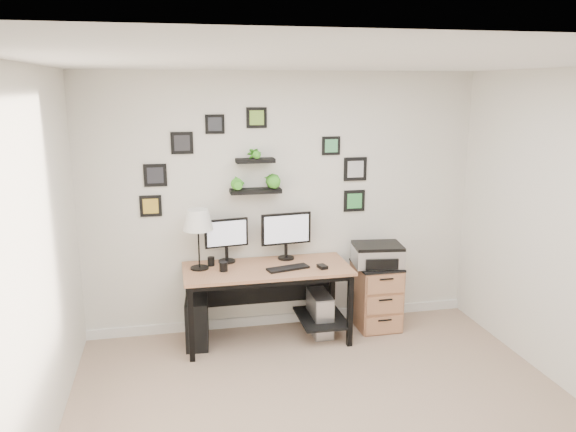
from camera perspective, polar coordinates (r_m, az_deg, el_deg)
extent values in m
plane|color=white|center=(3.63, 6.10, 15.32)|extent=(4.00, 4.00, 0.00)
plane|color=silver|center=(5.68, -0.44, 1.36)|extent=(4.00, 0.00, 4.00)
plane|color=silver|center=(3.74, -25.21, -6.17)|extent=(0.00, 4.00, 4.00)
cube|color=white|center=(6.04, -0.39, -10.35)|extent=(4.00, 0.03, 0.10)
cube|color=#AF7752|center=(5.43, -2.15, -5.38)|extent=(1.60, 0.70, 0.03)
cube|color=black|center=(5.44, -2.15, -5.78)|extent=(1.54, 0.64, 0.05)
cube|color=black|center=(5.83, -2.69, -6.93)|extent=(1.44, 0.02, 0.41)
cube|color=black|center=(5.74, 3.40, -10.27)|extent=(0.45, 0.63, 0.03)
cube|color=black|center=(5.22, -9.82, -10.78)|extent=(0.05, 0.05, 0.72)
cube|color=black|center=(5.77, -10.08, -8.40)|extent=(0.05, 0.05, 0.72)
cube|color=black|center=(5.46, 6.32, -9.54)|extent=(0.05, 0.05, 0.72)
cube|color=black|center=(5.99, 4.52, -7.40)|extent=(0.05, 0.05, 0.72)
cylinder|color=black|center=(5.61, -6.22, -4.58)|extent=(0.19, 0.19, 0.02)
cylinder|color=black|center=(5.59, -6.24, -3.85)|extent=(0.04, 0.04, 0.15)
cube|color=black|center=(5.52, -6.28, -1.72)|extent=(0.43, 0.09, 0.28)
cube|color=silver|center=(5.51, -6.24, -1.77)|extent=(0.38, 0.06, 0.24)
cylinder|color=black|center=(5.68, -0.20, -4.28)|extent=(0.18, 0.18, 0.02)
cylinder|color=black|center=(5.66, -0.20, -3.57)|extent=(0.04, 0.04, 0.15)
cube|color=black|center=(5.59, -0.19, -1.30)|extent=(0.51, 0.08, 0.32)
cube|color=silver|center=(5.58, -0.14, -1.34)|extent=(0.46, 0.05, 0.27)
cube|color=black|center=(5.36, -0.01, -5.32)|extent=(0.42, 0.22, 0.02)
cube|color=black|center=(5.40, 3.51, -5.16)|extent=(0.09, 0.12, 0.03)
cylinder|color=black|center=(5.44, -8.97, -5.23)|extent=(0.18, 0.18, 0.02)
cylinder|color=black|center=(5.37, -9.07, -2.53)|extent=(0.02, 0.02, 0.53)
cone|color=white|center=(5.32, -9.15, -0.37)|extent=(0.29, 0.29, 0.20)
cylinder|color=black|center=(5.34, -6.57, -5.12)|extent=(0.08, 0.08, 0.09)
cylinder|color=black|center=(5.51, -7.82, -4.59)|extent=(0.07, 0.07, 0.09)
cube|color=black|center=(5.60, -9.22, -10.42)|extent=(0.25, 0.49, 0.47)
cube|color=gray|center=(5.77, 3.24, -9.82)|extent=(0.19, 0.42, 0.42)
cube|color=silver|center=(5.58, 3.81, -10.64)|extent=(0.17, 0.01, 0.39)
cube|color=#AF7752|center=(5.96, 8.90, -8.03)|extent=(0.42, 0.50, 0.65)
cube|color=black|center=(5.84, 9.02, -4.96)|extent=(0.43, 0.51, 0.02)
cube|color=#AF7752|center=(5.82, 9.74, -10.90)|extent=(0.39, 0.02, 0.18)
cylinder|color=black|center=(5.78, 9.81, -10.40)|extent=(0.14, 0.02, 0.02)
cube|color=#AF7752|center=(5.73, 9.82, -8.92)|extent=(0.39, 0.02, 0.18)
cylinder|color=black|center=(5.70, 9.90, -8.40)|extent=(0.14, 0.02, 0.02)
cube|color=#AF7752|center=(5.66, 9.91, -6.88)|extent=(0.39, 0.02, 0.18)
cylinder|color=black|center=(5.62, 9.99, -6.35)|extent=(0.14, 0.02, 0.02)
cube|color=silver|center=(5.79, 9.07, -4.04)|extent=(0.52, 0.42, 0.19)
cube|color=black|center=(5.76, 9.10, -3.00)|extent=(0.52, 0.42, 0.03)
cube|color=black|center=(5.62, 9.54, -4.89)|extent=(0.33, 0.06, 0.11)
cube|color=black|center=(5.51, -3.32, 2.57)|extent=(0.50, 0.18, 0.04)
cube|color=black|center=(5.45, -3.34, 5.65)|extent=(0.38, 0.15, 0.04)
imported|color=green|center=(5.46, -5.11, 4.09)|extent=(0.15, 0.12, 0.27)
imported|color=green|center=(5.51, -1.59, 4.22)|extent=(0.15, 0.15, 0.27)
imported|color=green|center=(5.44, -3.36, 7.19)|extent=(0.13, 0.09, 0.25)
cube|color=black|center=(5.46, -10.72, 7.30)|extent=(0.21, 0.02, 0.21)
cube|color=#262629|center=(5.45, -10.72, 7.29)|extent=(0.15, 0.00, 0.15)
cube|color=black|center=(5.55, -13.78, 1.00)|extent=(0.21, 0.02, 0.21)
cube|color=gold|center=(5.54, -13.78, 0.97)|extent=(0.14, 0.00, 0.14)
cube|color=black|center=(5.70, 4.39, 7.13)|extent=(0.19, 0.02, 0.19)
cube|color=#49A264|center=(5.69, 4.43, 7.12)|extent=(0.13, 0.00, 0.13)
cube|color=black|center=(5.80, 6.85, 4.76)|extent=(0.24, 0.02, 0.24)
cube|color=#B4B5B9|center=(5.79, 6.88, 4.74)|extent=(0.17, 0.00, 0.17)
cube|color=black|center=(5.47, -7.44, 9.24)|extent=(0.18, 0.02, 0.18)
cube|color=#292C31|center=(5.45, -7.43, 9.23)|extent=(0.13, 0.00, 0.13)
cube|color=black|center=(5.86, 6.75, 1.55)|extent=(0.22, 0.02, 0.22)
cube|color=green|center=(5.85, 6.78, 1.53)|extent=(0.16, 0.00, 0.16)
cube|color=black|center=(5.50, -13.33, 4.05)|extent=(0.22, 0.02, 0.22)
cube|color=#23242A|center=(5.49, -13.33, 4.03)|extent=(0.15, 0.00, 0.15)
cube|color=black|center=(5.51, -3.21, 9.94)|extent=(0.20, 0.02, 0.20)
cube|color=#75A838|center=(5.50, -3.19, 9.94)|extent=(0.14, 0.00, 0.14)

